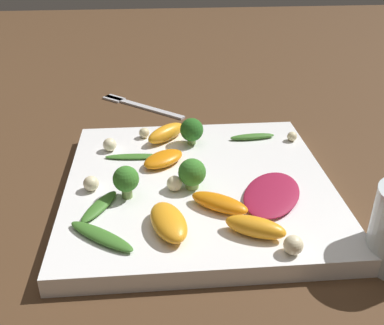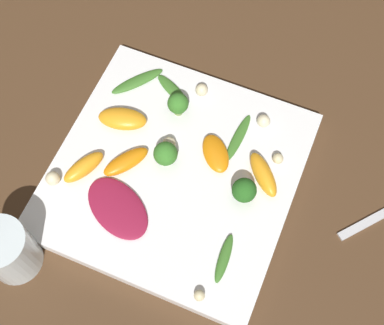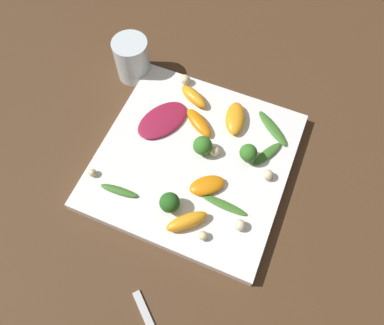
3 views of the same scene
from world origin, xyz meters
name	(u,v)px [view 3 (image 3 of 3)]	position (x,y,z in m)	size (l,w,h in m)	color
ground_plane	(194,163)	(0.00, 0.00, 0.00)	(2.40, 2.40, 0.00)	#4C331E
plate	(194,160)	(0.00, 0.00, 0.01)	(0.31, 0.31, 0.02)	white
drinking_glass	(132,59)	(0.14, 0.18, 0.04)	(0.06, 0.06, 0.08)	silver
radicchio_leaf_0	(163,120)	(0.05, 0.08, 0.03)	(0.11, 0.10, 0.01)	maroon
orange_segment_0	(194,97)	(0.11, 0.04, 0.03)	(0.05, 0.06, 0.02)	orange
orange_segment_1	(207,185)	(-0.04, -0.04, 0.03)	(0.06, 0.06, 0.01)	orange
orange_segment_2	(235,118)	(0.09, -0.04, 0.03)	(0.07, 0.05, 0.02)	orange
orange_segment_3	(187,221)	(-0.11, -0.03, 0.03)	(0.06, 0.06, 0.02)	orange
orange_segment_4	(199,123)	(0.06, 0.02, 0.03)	(0.06, 0.07, 0.02)	orange
broccoli_floret_0	(203,146)	(0.02, -0.01, 0.04)	(0.03, 0.03, 0.04)	#84AD5B
broccoli_floret_1	(170,203)	(-0.09, 0.00, 0.04)	(0.03, 0.03, 0.04)	#84AD5B
broccoli_floret_2	(248,153)	(0.03, -0.08, 0.04)	(0.03, 0.03, 0.04)	#7A9E51
arugula_sprig_0	(267,154)	(0.05, -0.11, 0.02)	(0.06, 0.04, 0.01)	#3D7528
arugula_sprig_1	(273,128)	(0.10, -0.10, 0.03)	(0.06, 0.07, 0.01)	#3D7528
arugula_sprig_2	(119,191)	(-0.10, 0.09, 0.02)	(0.02, 0.06, 0.01)	#3D7528
arugula_sprig_3	(224,205)	(-0.06, -0.08, 0.02)	(0.02, 0.08, 0.00)	#3D7528
macadamia_nut_0	(185,80)	(0.14, 0.07, 0.03)	(0.02, 0.02, 0.02)	beige
macadamia_nut_1	(92,173)	(-0.09, 0.14, 0.03)	(0.01, 0.01, 0.01)	beige
macadamia_nut_2	(240,225)	(-0.08, -0.11, 0.03)	(0.02, 0.02, 0.02)	beige
macadamia_nut_3	(268,175)	(0.01, -0.12, 0.03)	(0.02, 0.02, 0.02)	beige
macadamia_nut_4	(215,151)	(0.02, -0.03, 0.03)	(0.02, 0.02, 0.02)	beige
macadamia_nut_5	(203,236)	(-0.12, -0.06, 0.03)	(0.01, 0.01, 0.01)	beige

